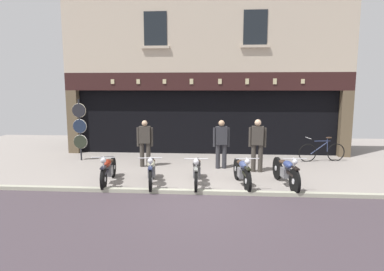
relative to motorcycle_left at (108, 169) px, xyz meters
name	(u,v)px	position (x,y,z in m)	size (l,w,h in m)	color
ground	(196,210)	(2.61, -1.81, -0.45)	(23.42, 22.00, 0.18)	gray
shop_facade	(207,108)	(2.61, 6.15, 1.39)	(11.72, 4.42, 6.82)	black
motorcycle_left	(108,169)	(0.00, 0.00, 0.00)	(0.62, 1.94, 0.90)	black
motorcycle_center_left	(152,170)	(1.25, -0.03, 0.01)	(0.62, 1.96, 0.91)	black
motorcycle_center	(197,171)	(2.52, 0.04, 0.00)	(0.62, 2.04, 0.90)	black
motorcycle_center_right	(242,171)	(3.78, 0.05, 0.01)	(0.62, 1.94, 0.91)	black
motorcycle_right	(286,171)	(4.97, 0.09, 0.02)	(0.62, 2.06, 0.93)	black
salesman_left	(145,141)	(0.61, 2.07, 0.47)	(0.56, 0.25, 1.61)	#38332D
shopkeeper_center	(221,142)	(3.22, 2.03, 0.49)	(0.56, 0.26, 1.64)	#2D2D33
salesman_right	(257,143)	(4.37, 1.65, 0.54)	(0.56, 0.27, 1.71)	#38332D
tyre_sign_pole	(80,127)	(-2.02, 2.92, 0.86)	(0.53, 0.06, 2.29)	#232328
advert_board_near	(245,115)	(4.19, 4.57, 1.20)	(0.69, 0.03, 0.93)	silver
advert_board_far	(269,115)	(5.15, 4.57, 1.21)	(0.72, 0.03, 1.02)	silver
leaning_bicycle	(322,152)	(6.97, 3.38, -0.05)	(1.76, 0.50, 0.93)	black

